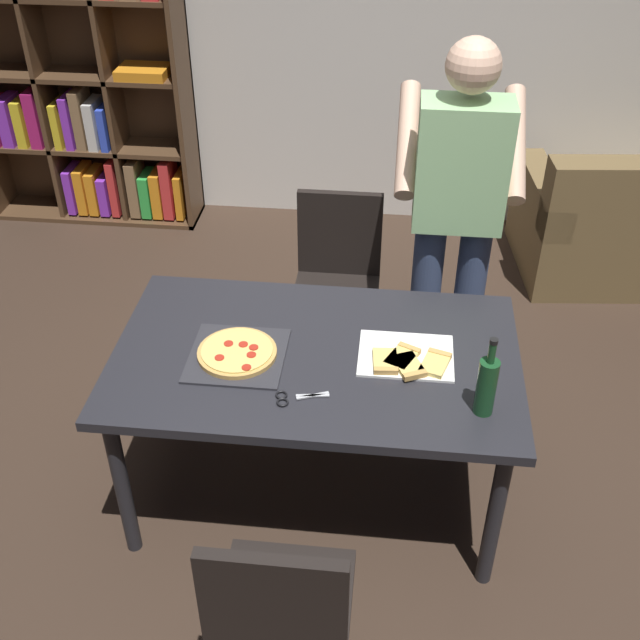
# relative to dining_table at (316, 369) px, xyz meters

# --- Properties ---
(ground_plane) EXTENTS (12.00, 12.00, 0.00)m
(ground_plane) POSITION_rel_dining_table_xyz_m (0.00, 0.00, -0.67)
(ground_plane) COLOR #38281E
(back_wall) EXTENTS (6.40, 0.10, 2.80)m
(back_wall) POSITION_rel_dining_table_xyz_m (0.00, 2.60, 0.73)
(back_wall) COLOR silver
(back_wall) RESTS_ON ground_plane
(dining_table) EXTENTS (1.56, 0.94, 0.75)m
(dining_table) POSITION_rel_dining_table_xyz_m (0.00, 0.00, 0.00)
(dining_table) COLOR #232328
(dining_table) RESTS_ON ground_plane
(chair_near_camera) EXTENTS (0.42, 0.42, 0.90)m
(chair_near_camera) POSITION_rel_dining_table_xyz_m (-0.00, -0.96, -0.16)
(chair_near_camera) COLOR black
(chair_near_camera) RESTS_ON ground_plane
(chair_far_side) EXTENTS (0.42, 0.42, 0.90)m
(chair_far_side) POSITION_rel_dining_table_xyz_m (0.00, 0.96, -0.16)
(chair_far_side) COLOR black
(chair_far_side) RESTS_ON ground_plane
(bookshelf) EXTENTS (1.40, 0.35, 1.95)m
(bookshelf) POSITION_rel_dining_table_xyz_m (-1.77, 2.38, 0.24)
(bookshelf) COLOR #513823
(bookshelf) RESTS_ON ground_plane
(person_serving_pizza) EXTENTS (0.55, 0.54, 1.75)m
(person_serving_pizza) POSITION_rel_dining_table_xyz_m (0.53, 0.74, 0.32)
(person_serving_pizza) COLOR #38476B
(person_serving_pizza) RESTS_ON ground_plane
(pepperoni_pizza_on_tray) EXTENTS (0.36, 0.36, 0.04)m
(pepperoni_pizza_on_tray) POSITION_rel_dining_table_xyz_m (-0.29, -0.05, 0.09)
(pepperoni_pizza_on_tray) COLOR #2D2D33
(pepperoni_pizza_on_tray) RESTS_ON dining_table
(pizza_slices_on_towel) EXTENTS (0.36, 0.30, 0.03)m
(pizza_slices_on_towel) POSITION_rel_dining_table_xyz_m (0.35, -0.01, 0.09)
(pizza_slices_on_towel) COLOR white
(pizza_slices_on_towel) RESTS_ON dining_table
(wine_bottle) EXTENTS (0.07, 0.07, 0.32)m
(wine_bottle) POSITION_rel_dining_table_xyz_m (0.62, -0.26, 0.19)
(wine_bottle) COLOR #194723
(wine_bottle) RESTS_ON dining_table
(kitchen_scissors) EXTENTS (0.20, 0.10, 0.01)m
(kitchen_scissors) POSITION_rel_dining_table_xyz_m (-0.05, -0.27, 0.08)
(kitchen_scissors) COLOR silver
(kitchen_scissors) RESTS_ON dining_table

